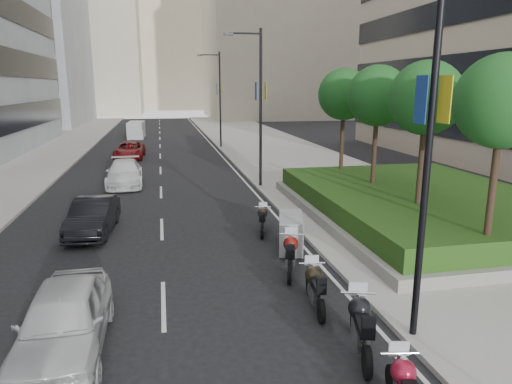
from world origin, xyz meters
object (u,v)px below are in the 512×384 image
object	(u,v)px
motorcycle_2	(361,326)
car_a	(64,320)
lamp_post_1	(258,101)
motorcycle_5	(291,232)
car_d	(130,150)
delivery_van	(136,131)
motorcycle_6	(263,220)
lamp_post_0	(424,125)
lamp_post_2	(218,95)
motorcycle_3	(315,287)
car_b	(93,216)
car_c	(125,173)
motorcycle_4	(291,255)

from	to	relation	value
motorcycle_2	car_a	world-z (taller)	car_a
lamp_post_1	car_a	distance (m)	18.20
lamp_post_1	motorcycle_5	size ratio (longest dim) A/B	4.05
motorcycle_2	car_d	xyz separation A→B (m)	(-6.79, 30.44, 0.03)
delivery_van	motorcycle_6	bearing A→B (deg)	-76.57
lamp_post_0	motorcycle_6	distance (m)	9.90
lamp_post_2	motorcycle_3	distance (m)	33.32
lamp_post_0	motorcycle_6	size ratio (longest dim) A/B	4.59
car_b	car_d	xyz separation A→B (m)	(0.26, 20.19, -0.03)
lamp_post_2	delivery_van	bearing A→B (deg)	127.17
lamp_post_1	car_a	bearing A→B (deg)	-116.19
car_a	delivery_van	distance (m)	44.80
motorcycle_2	car_b	world-z (taller)	car_b
car_c	lamp_post_0	bearing A→B (deg)	-70.04
motorcycle_4	car_a	world-z (taller)	car_a
lamp_post_0	lamp_post_2	world-z (taller)	same
motorcycle_4	motorcycle_5	xyz separation A→B (m)	(0.62, 2.13, 0.02)
lamp_post_0	car_d	xyz separation A→B (m)	(-8.10, 30.19, -4.39)
motorcycle_2	motorcycle_6	world-z (taller)	motorcycle_2
car_c	motorcycle_6	bearing A→B (deg)	-61.93
car_d	car_c	bearing A→B (deg)	-85.55
lamp_post_0	motorcycle_5	bearing A→B (deg)	98.53
motorcycle_5	lamp_post_0	bearing A→B (deg)	-156.96
motorcycle_4	car_d	bearing A→B (deg)	31.64
lamp_post_0	motorcycle_6	bearing A→B (deg)	100.35
motorcycle_5	car_b	xyz separation A→B (m)	(-7.37, 3.44, 0.08)
motorcycle_3	car_c	bearing A→B (deg)	27.11
lamp_post_0	motorcycle_3	size ratio (longest dim) A/B	4.11
motorcycle_2	motorcycle_4	xyz separation A→B (m)	(-0.29, 4.68, -0.03)
motorcycle_6	car_b	bearing A→B (deg)	92.61
motorcycle_3	car_b	size ratio (longest dim) A/B	0.51
car_a	car_b	world-z (taller)	car_a
car_a	delivery_van	xyz separation A→B (m)	(-0.47, 44.79, 0.09)
motorcycle_6	motorcycle_5	bearing A→B (deg)	-150.15
car_a	car_b	distance (m)	8.90
motorcycle_6	delivery_van	size ratio (longest dim) A/B	0.43
motorcycle_5	car_d	bearing A→B (deg)	31.28
lamp_post_2	car_b	world-z (taller)	lamp_post_2
lamp_post_0	delivery_van	xyz separation A→B (m)	(-8.28, 45.92, -4.20)
lamp_post_1	motorcycle_5	distance (m)	11.38
lamp_post_1	delivery_van	world-z (taller)	lamp_post_1
delivery_van	lamp_post_2	bearing A→B (deg)	-49.59
motorcycle_5	delivery_van	distance (m)	40.02
lamp_post_0	car_d	distance (m)	31.57
lamp_post_1	delivery_van	xyz separation A→B (m)	(-8.28, 28.92, -4.20)
lamp_post_0	lamp_post_1	world-z (taller)	same
car_b	lamp_post_1	bearing A→B (deg)	44.37
lamp_post_2	delivery_van	distance (m)	14.33
motorcycle_6	car_b	distance (m)	6.91
lamp_post_2	car_d	size ratio (longest dim) A/B	1.85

